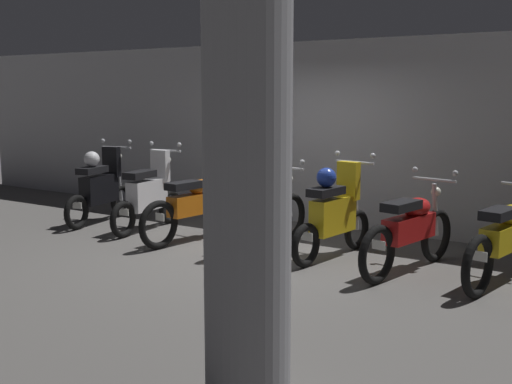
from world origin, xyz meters
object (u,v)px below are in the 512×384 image
Objects in this scene: motorbike_slot_4 at (334,213)px; motorbike_slot_6 at (505,239)px; motorbike_slot_5 at (410,230)px; motorbike_slot_0 at (100,187)px; motorbike_slot_2 at (196,205)px; support_pillar at (247,195)px; motorbike_slot_3 at (263,211)px; motorbike_slot_1 at (149,195)px.

motorbike_slot_4 is 2.03m from motorbike_slot_6.
motorbike_slot_5 is at bearing -173.79° from motorbike_slot_6.
motorbike_slot_0 is 0.86× the size of motorbike_slot_2.
support_pillar is (0.22, -3.65, 0.91)m from motorbike_slot_5.
motorbike_slot_5 is at bearing -1.82° from motorbike_slot_3.
motorbike_slot_5 is at bearing 1.71° from motorbike_slot_2.
motorbike_slot_6 is 3.95m from support_pillar.
motorbike_slot_3 is 3.04m from motorbike_slot_6.
motorbike_slot_3 is 1.01× the size of motorbike_slot_5.
motorbike_slot_1 is at bearing 170.54° from motorbike_slot_2.
motorbike_slot_6 is (1.01, 0.11, -0.00)m from motorbike_slot_5.
motorbike_slot_0 is 0.59× the size of support_pillar.
motorbike_slot_1 is (1.01, 0.01, -0.04)m from motorbike_slot_0.
support_pillar is (2.24, -3.71, 0.91)m from motorbike_slot_3.
motorbike_slot_2 and motorbike_slot_3 have the same top height.
motorbike_slot_0 reaches higher than motorbike_slot_5.
motorbike_slot_4 is 4.04m from support_pillar.
support_pillar is (4.27, -3.73, 0.88)m from motorbike_slot_1.
support_pillar is at bearing -47.55° from motorbike_slot_2.
motorbike_slot_2 is at bearing 132.45° from support_pillar.
motorbike_slot_0 is 5.07m from motorbike_slot_5.
support_pillar is (5.29, -3.72, 0.84)m from motorbike_slot_0.
motorbike_slot_0 is 6.08m from motorbike_slot_6.
motorbike_slot_2 is 4.05m from motorbike_slot_6.
motorbike_slot_3 is at bearing -177.58° from motorbike_slot_4.
motorbike_slot_3 and motorbike_slot_5 have the same top height.
motorbike_slot_2 is (1.02, -0.17, -0.04)m from motorbike_slot_1.
support_pillar reaches higher than motorbike_slot_2.
motorbike_slot_1 is 0.60× the size of support_pillar.
motorbike_slot_3 is 2.03m from motorbike_slot_5.
motorbike_slot_1 reaches higher than motorbike_slot_2.
support_pillar is (1.23, -3.76, 0.84)m from motorbike_slot_4.
motorbike_slot_1 is 1.03m from motorbike_slot_2.
motorbike_slot_5 is at bearing 93.41° from support_pillar.
motorbike_slot_1 is at bearing -179.65° from motorbike_slot_6.
motorbike_slot_1 is 4.06m from motorbike_slot_5.
motorbike_slot_6 is at bearing 0.41° from motorbike_slot_0.
motorbike_slot_6 is (5.07, 0.03, -0.04)m from motorbike_slot_1.
motorbike_slot_0 is 0.86× the size of motorbike_slot_3.
motorbike_slot_1 is 0.87× the size of motorbike_slot_5.
motorbike_slot_4 reaches higher than motorbike_slot_2.
motorbike_slot_1 is 2.03m from motorbike_slot_3.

